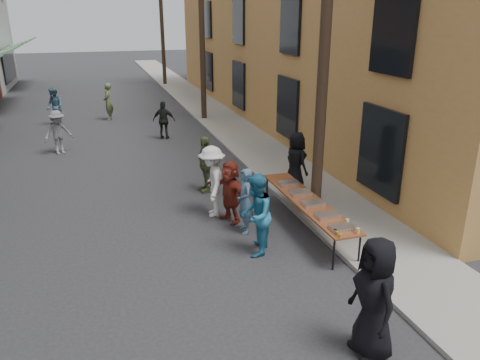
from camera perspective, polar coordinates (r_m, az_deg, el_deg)
ground at (r=8.37m, az=-9.35°, el=-16.36°), size 120.00×120.00×0.00m
sidewalk at (r=23.01m, az=-2.67°, el=7.58°), size 2.20×60.00×0.10m
building_ochre at (r=23.90m, az=12.97°, el=19.54°), size 10.00×28.00×10.00m
utility_pole_near at (r=10.99m, az=10.38°, el=17.38°), size 0.26×0.26×9.00m
utility_pole_mid at (r=22.33m, az=-4.69°, el=18.68°), size 0.26×0.26×9.00m
utility_pole_far at (r=34.13m, az=-9.54°, el=18.84°), size 0.26×0.26×9.00m
serving_table at (r=11.09m, az=8.20°, el=-2.64°), size 0.70×4.00×0.75m
catering_tray_sausage at (r=9.73m, az=12.39°, el=-5.72°), size 0.50×0.33×0.08m
catering_tray_foil_b at (r=10.24m, az=10.61°, el=-4.26°), size 0.50×0.33×0.08m
catering_tray_buns at (r=10.81m, az=8.89°, el=-2.83°), size 0.50×0.33×0.08m
catering_tray_foil_d at (r=11.39m, az=7.36°, el=-1.55°), size 0.50×0.33×0.08m
catering_tray_buns_end at (r=11.99m, az=5.97°, el=-0.40°), size 0.50×0.33×0.08m
condiment_jar_a at (r=9.39m, az=12.11°, el=-6.65°), size 0.07×0.07×0.08m
condiment_jar_b at (r=9.47m, az=11.81°, el=-6.40°), size 0.07×0.07×0.08m
condiment_jar_c at (r=9.55m, az=11.53°, el=-6.16°), size 0.07×0.07×0.08m
cup_stack at (r=9.63m, az=14.17°, el=-6.03°), size 0.08×0.08×0.12m
guest_front_a at (r=7.33m, az=16.06°, el=-13.67°), size 0.62×0.94×1.91m
guest_front_b at (r=10.83m, az=0.60°, el=-2.58°), size 0.40×0.58×1.56m
guest_front_c at (r=9.83m, az=1.94°, el=-4.30°), size 1.00×1.08×1.78m
guest_front_d at (r=11.73m, az=-3.42°, el=-0.17°), size 0.87×1.27×1.81m
guest_front_e at (r=13.39m, az=-4.25°, el=1.94°), size 0.49×0.99×1.63m
guest_queue_back at (r=11.41m, az=-1.23°, el=-1.41°), size 0.93×1.51×1.56m
server at (r=13.21m, az=6.83°, el=2.22°), size 0.70×0.93×1.70m
passerby_left at (r=18.28m, az=-21.30°, el=5.44°), size 1.18×0.93×1.59m
passerby_mid at (r=19.36m, az=-9.26°, el=7.20°), size 0.98×0.68×1.55m
passerby_right at (r=23.52m, az=-15.78°, el=9.17°), size 0.54×0.71×1.75m
passerby_far at (r=23.06m, az=-21.64°, el=8.30°), size 1.00×1.05×1.72m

